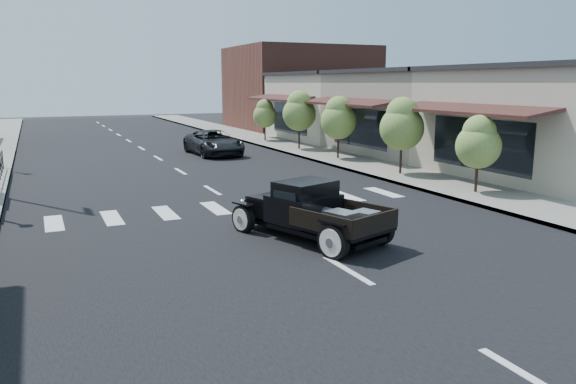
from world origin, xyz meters
name	(u,v)px	position (x,y,z in m)	size (l,w,h in m)	color
ground	(290,237)	(0.00, 0.00, 0.00)	(120.00, 120.00, 0.00)	black
road	(166,163)	(0.00, 15.00, 0.01)	(14.00, 80.00, 0.02)	black
road_markings	(192,179)	(0.00, 10.00, 0.00)	(12.00, 60.00, 0.06)	silver
sidewalk_right	(317,153)	(8.50, 15.00, 0.07)	(3.00, 80.00, 0.15)	gray
storefront_near	(571,124)	(15.00, 4.00, 2.25)	(10.00, 9.00, 4.50)	#B3A997
storefront_mid	(435,114)	(15.00, 13.00, 2.25)	(10.00, 9.00, 4.50)	gray
storefront_far	(353,107)	(15.00, 22.00, 2.25)	(10.00, 9.00, 4.50)	#B7AC9B
far_building_right	(300,88)	(15.50, 32.00, 3.50)	(11.00, 10.00, 7.00)	brown
small_tree_a	(478,155)	(8.30, 2.22, 1.46)	(1.58, 1.58, 2.63)	olive
small_tree_b	(402,137)	(8.30, 6.78, 1.71)	(1.87, 1.87, 3.12)	olive
small_tree_c	(338,128)	(8.30, 12.24, 1.68)	(1.83, 1.83, 3.05)	olive
small_tree_d	(299,121)	(8.30, 16.92, 1.78)	(1.96, 1.96, 3.27)	olive
small_tree_e	(265,121)	(8.30, 22.30, 1.48)	(1.59, 1.59, 2.65)	olive
hotrod_pickup	(311,210)	(0.39, -0.44, 0.77)	(2.07, 4.44, 1.54)	black
second_car	(214,143)	(3.15, 17.19, 0.68)	(2.27, 4.91, 1.37)	black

